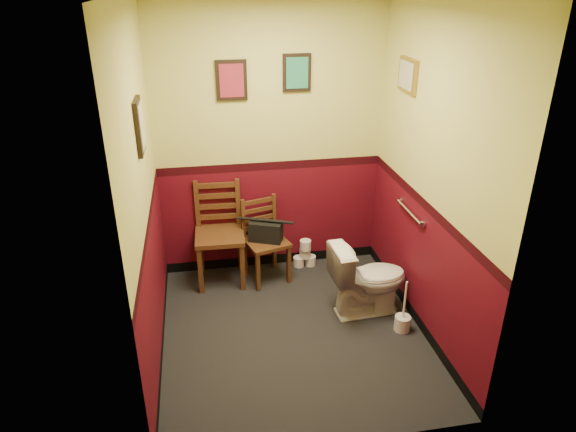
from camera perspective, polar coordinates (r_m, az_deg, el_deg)
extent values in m
cube|color=black|center=(4.55, 0.57, -12.81)|extent=(2.20, 2.40, 0.00)
cube|color=#4E0915|center=(4.99, -1.95, 8.21)|extent=(2.20, 0.00, 2.70)
cube|color=#4E0915|center=(2.83, 5.24, -5.82)|extent=(2.20, 0.00, 2.70)
cube|color=#4E0915|center=(3.84, -15.70, 1.95)|extent=(0.00, 2.40, 2.70)
cube|color=#4E0915|center=(4.21, 15.56, 4.02)|extent=(0.00, 2.40, 2.70)
cylinder|color=silver|center=(4.56, 13.30, 0.43)|extent=(0.03, 0.50, 0.03)
cylinder|color=silver|center=(4.36, 14.79, -0.90)|extent=(0.02, 0.06, 0.06)
cylinder|color=silver|center=(4.77, 12.39, 1.68)|extent=(0.02, 0.06, 0.06)
cube|color=black|center=(4.80, -6.30, 14.76)|extent=(0.28, 0.03, 0.36)
cube|color=maroon|center=(4.78, -6.29, 14.72)|extent=(0.22, 0.01, 0.30)
cube|color=black|center=(4.87, 0.99, 15.64)|extent=(0.26, 0.03, 0.34)
cube|color=#257759|center=(4.85, 1.03, 15.61)|extent=(0.20, 0.01, 0.28)
cube|color=black|center=(3.77, -16.20, 9.56)|extent=(0.03, 0.30, 0.38)
cube|color=#ABA786|center=(3.77, -15.94, 9.58)|extent=(0.01, 0.24, 0.31)
cube|color=olive|center=(4.55, 13.18, 15.00)|extent=(0.03, 0.34, 0.28)
cube|color=#ABA786|center=(4.55, 12.98, 15.00)|extent=(0.01, 0.28, 0.22)
imported|color=white|center=(4.68, 8.89, -6.93)|extent=(0.72, 0.44, 0.68)
cylinder|color=silver|center=(4.65, 12.58, -11.56)|extent=(0.14, 0.14, 0.14)
cylinder|color=silver|center=(4.52, 12.85, -9.22)|extent=(0.02, 0.02, 0.39)
cube|color=#59331A|center=(5.05, -7.61, -2.18)|extent=(0.49, 0.49, 0.04)
cube|color=#59331A|center=(5.00, -9.71, -5.94)|extent=(0.05, 0.05, 0.50)
cube|color=#59331A|center=(5.35, -9.67, -3.74)|extent=(0.05, 0.05, 0.50)
cube|color=#59331A|center=(5.00, -5.07, -5.66)|extent=(0.05, 0.05, 0.50)
cube|color=#59331A|center=(5.35, -5.35, -3.47)|extent=(0.05, 0.05, 0.50)
cube|color=#59331A|center=(5.13, -10.07, 1.23)|extent=(0.05, 0.04, 0.50)
cube|color=#59331A|center=(5.13, -5.58, 1.50)|extent=(0.05, 0.04, 0.50)
cube|color=#59331A|center=(5.19, -7.74, -0.05)|extent=(0.38, 0.04, 0.05)
cube|color=#59331A|center=(5.14, -7.81, 1.08)|extent=(0.38, 0.04, 0.05)
cube|color=#59331A|center=(5.10, -7.88, 2.23)|extent=(0.38, 0.04, 0.05)
cube|color=#59331A|center=(5.06, -7.95, 3.40)|extent=(0.38, 0.04, 0.05)
cube|color=#59331A|center=(5.08, -2.45, -2.89)|extent=(0.48, 0.48, 0.04)
cube|color=#59331A|center=(4.99, -3.37, -6.22)|extent=(0.05, 0.05, 0.42)
cube|color=#59331A|center=(5.26, -4.83, -4.52)|extent=(0.05, 0.05, 0.42)
cube|color=#59331A|center=(5.11, 0.09, -5.36)|extent=(0.05, 0.05, 0.42)
cube|color=#59331A|center=(5.37, -1.52, -3.75)|extent=(0.05, 0.05, 0.42)
cube|color=#59331A|center=(5.07, -5.02, -0.38)|extent=(0.04, 0.04, 0.42)
cube|color=#59331A|center=(5.19, -1.59, 0.33)|extent=(0.04, 0.04, 0.42)
cube|color=#59331A|center=(5.18, -3.25, -1.19)|extent=(0.31, 0.11, 0.04)
cube|color=#59331A|center=(5.14, -3.28, -0.26)|extent=(0.31, 0.11, 0.04)
cube|color=#59331A|center=(5.10, -3.30, 0.69)|extent=(0.31, 0.11, 0.04)
cube|color=#59331A|center=(5.06, -3.33, 1.65)|extent=(0.31, 0.11, 0.04)
cube|color=black|center=(5.02, -2.47, -1.71)|extent=(0.35, 0.27, 0.20)
cylinder|color=black|center=(4.97, -2.50, -0.50)|extent=(0.27, 0.13, 0.03)
cylinder|color=silver|center=(5.47, 1.20, -5.07)|extent=(0.12, 0.12, 0.10)
cylinder|color=silver|center=(5.49, 2.50, -4.95)|extent=(0.12, 0.12, 0.10)
cylinder|color=silver|center=(5.42, 1.89, -4.11)|extent=(0.12, 0.12, 0.10)
cylinder|color=silver|center=(5.35, 1.95, -3.24)|extent=(0.12, 0.12, 0.10)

